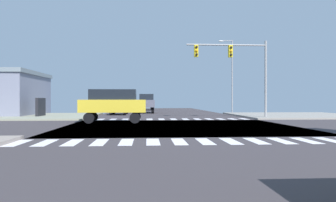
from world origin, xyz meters
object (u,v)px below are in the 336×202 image
(street_lamp, at_px, (230,70))
(sedan_farside_1, at_px, (119,104))
(suv_nearside_1, at_px, (146,102))
(suv_trailing_3, at_px, (113,103))
(pickup_leading_2, at_px, (146,102))
(traffic_signal_mast, at_px, (235,61))

(street_lamp, relative_size, sedan_farside_1, 2.07)
(suv_nearside_1, relative_size, suv_trailing_3, 1.00)
(pickup_leading_2, distance_m, suv_trailing_3, 28.92)
(suv_nearside_1, relative_size, sedan_farside_1, 1.07)
(suv_trailing_3, bearing_deg, street_lamp, 140.94)
(traffic_signal_mast, height_order, suv_nearside_1, traffic_signal_mast)
(traffic_signal_mast, distance_m, suv_nearside_1, 15.44)
(traffic_signal_mast, bearing_deg, sedan_farside_1, 141.50)
(street_lamp, bearing_deg, traffic_signal_mast, -102.62)
(pickup_leading_2, bearing_deg, suv_trailing_3, 85.34)
(suv_nearside_1, distance_m, sedan_farside_1, 5.37)
(traffic_signal_mast, relative_size, suv_trailing_3, 1.52)
(traffic_signal_mast, height_order, street_lamp, street_lamp)
(street_lamp, xyz_separation_m, suv_nearside_1, (-10.14, 1.77, -3.85))
(street_lamp, bearing_deg, suv_trailing_3, -129.06)
(sedan_farside_1, xyz_separation_m, pickup_leading_2, (3.00, 16.11, 0.17))
(sedan_farside_1, distance_m, suv_trailing_3, 12.73)
(sedan_farside_1, relative_size, pickup_leading_2, 0.84)
(traffic_signal_mast, height_order, suv_trailing_3, traffic_signal_mast)
(sedan_farside_1, height_order, suv_trailing_3, suv_trailing_3)
(street_lamp, relative_size, suv_trailing_3, 1.93)
(sedan_farside_1, height_order, pickup_leading_2, pickup_leading_2)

